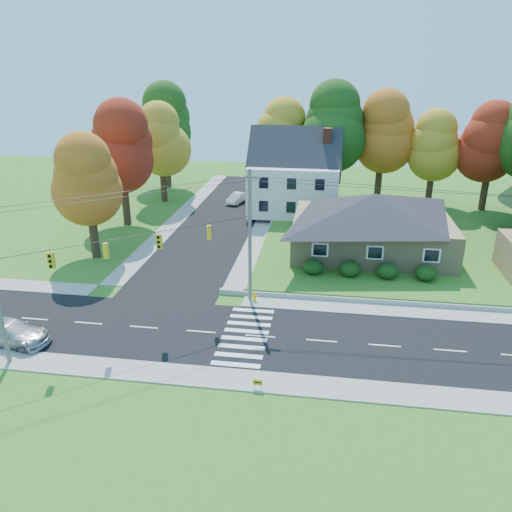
{
  "coord_description": "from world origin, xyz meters",
  "views": [
    {
      "loc": [
        3.92,
        -28.36,
        16.87
      ],
      "look_at": [
        -1.47,
        8.0,
        2.51
      ],
      "focal_mm": 35.0,
      "sensor_mm": 36.0,
      "label": 1
    }
  ],
  "objects": [
    {
      "name": "ground",
      "position": [
        0.0,
        0.0,
        0.0
      ],
      "size": [
        120.0,
        120.0,
        0.0
      ],
      "primitive_type": "plane",
      "color": "#3D7923"
    },
    {
      "name": "road_main",
      "position": [
        0.0,
        0.0,
        0.01
      ],
      "size": [
        90.0,
        8.0,
        0.02
      ],
      "primitive_type": "cube",
      "color": "black",
      "rests_on": "ground"
    },
    {
      "name": "road_cross",
      "position": [
        -8.0,
        26.0,
        0.01
      ],
      "size": [
        8.0,
        44.0,
        0.02
      ],
      "primitive_type": "cube",
      "color": "black",
      "rests_on": "ground"
    },
    {
      "name": "sidewalk_north",
      "position": [
        0.0,
        5.0,
        0.04
      ],
      "size": [
        90.0,
        2.0,
        0.08
      ],
      "primitive_type": "cube",
      "color": "#9C9A90",
      "rests_on": "ground"
    },
    {
      "name": "sidewalk_south",
      "position": [
        0.0,
        -5.0,
        0.04
      ],
      "size": [
        90.0,
        2.0,
        0.08
      ],
      "primitive_type": "cube",
      "color": "#9C9A90",
      "rests_on": "ground"
    },
    {
      "name": "lawn",
      "position": [
        13.0,
        21.0,
        0.25
      ],
      "size": [
        30.0,
        30.0,
        0.5
      ],
      "primitive_type": "cube",
      "color": "#3D7923",
      "rests_on": "ground"
    },
    {
      "name": "ranch_house",
      "position": [
        8.0,
        16.0,
        3.27
      ],
      "size": [
        14.6,
        10.6,
        5.4
      ],
      "color": "tan",
      "rests_on": "lawn"
    },
    {
      "name": "colonial_house",
      "position": [
        0.04,
        28.0,
        4.58
      ],
      "size": [
        10.4,
        8.4,
        9.6
      ],
      "color": "silver",
      "rests_on": "lawn"
    },
    {
      "name": "hedge_row",
      "position": [
        7.5,
        9.8,
        1.14
      ],
      "size": [
        10.7,
        1.7,
        1.27
      ],
      "color": "#163A10",
      "rests_on": "lawn"
    },
    {
      "name": "traffic_infrastructure",
      "position": [
        -0.15,
        1.35,
        5.15
      ],
      "size": [
        38.1,
        10.66,
        10.0
      ],
      "color": "#666059",
      "rests_on": "ground"
    },
    {
      "name": "tree_lot_0",
      "position": [
        -2.0,
        34.0,
        8.31
      ],
      "size": [
        6.72,
        6.72,
        12.51
      ],
      "color": "#3F2A19",
      "rests_on": "lawn"
    },
    {
      "name": "tree_lot_1",
      "position": [
        4.0,
        33.0,
        9.61
      ],
      "size": [
        7.84,
        7.84,
        14.6
      ],
      "color": "#3F2A19",
      "rests_on": "lawn"
    },
    {
      "name": "tree_lot_2",
      "position": [
        10.0,
        34.0,
        8.96
      ],
      "size": [
        7.28,
        7.28,
        13.56
      ],
      "color": "#3F2A19",
      "rests_on": "lawn"
    },
    {
      "name": "tree_lot_3",
      "position": [
        16.0,
        33.0,
        7.65
      ],
      "size": [
        6.16,
        6.16,
        11.47
      ],
      "color": "#3F2A19",
      "rests_on": "lawn"
    },
    {
      "name": "tree_lot_4",
      "position": [
        22.0,
        32.0,
        8.31
      ],
      "size": [
        6.72,
        6.72,
        12.51
      ],
      "color": "#3F2A19",
      "rests_on": "lawn"
    },
    {
      "name": "tree_west_0",
      "position": [
        -17.0,
        12.0,
        7.15
      ],
      "size": [
        6.16,
        6.16,
        11.47
      ],
      "color": "#3F2A19",
      "rests_on": "ground"
    },
    {
      "name": "tree_west_1",
      "position": [
        -18.0,
        22.0,
        8.46
      ],
      "size": [
        7.28,
        7.28,
        13.56
      ],
      "color": "#3F2A19",
      "rests_on": "ground"
    },
    {
      "name": "tree_west_2",
      "position": [
        -17.0,
        32.0,
        7.81
      ],
      "size": [
        6.72,
        6.72,
        12.51
      ],
      "color": "#3F2A19",
      "rests_on": "ground"
    },
    {
      "name": "tree_west_3",
      "position": [
        -19.0,
        40.0,
        9.11
      ],
      "size": [
        7.84,
        7.84,
        14.6
      ],
      "color": "#3F2A19",
      "rests_on": "ground"
    },
    {
      "name": "silver_sedan",
      "position": [
        -15.68,
        -3.15,
        0.78
      ],
      "size": [
        5.44,
        2.74,
        1.51
      ],
      "primitive_type": "imported",
      "rotation": [
        0.0,
        0.0,
        1.45
      ],
      "color": "#B2B2B2",
      "rests_on": "road_main"
    },
    {
      "name": "white_car",
      "position": [
        -7.53,
        32.41,
        0.66
      ],
      "size": [
        2.36,
        4.09,
        1.27
      ],
      "primitive_type": "imported",
      "rotation": [
        0.0,
        0.0,
        -0.28
      ],
      "color": "white",
      "rests_on": "road_cross"
    },
    {
      "name": "fire_hydrant",
      "position": [
        -1.15,
        5.06,
        0.38
      ],
      "size": [
        0.44,
        0.35,
        0.79
      ],
      "color": "yellow",
      "rests_on": "ground"
    },
    {
      "name": "yard_sign",
      "position": [
        0.66,
        -5.7,
        0.47
      ],
      "size": [
        0.53,
        0.03,
        0.66
      ],
      "color": "black",
      "rests_on": "ground"
    }
  ]
}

